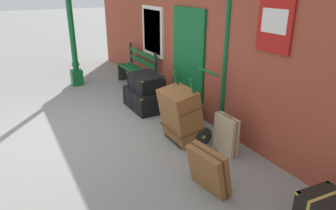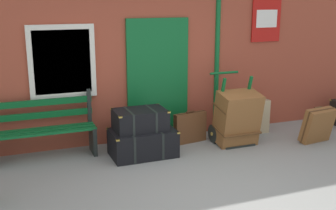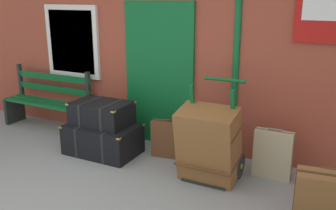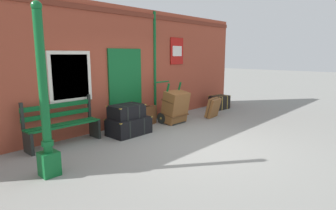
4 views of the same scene
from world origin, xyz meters
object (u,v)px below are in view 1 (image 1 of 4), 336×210
at_px(suitcase_slate, 209,170).
at_px(steamer_trunk_middle, 146,82).
at_px(lamp_post, 73,46).
at_px(porters_trolley, 190,124).
at_px(large_brown_trunk, 181,115).
at_px(platform_bench, 138,70).
at_px(steamer_trunk_base, 145,99).
at_px(suitcase_tan, 181,109).
at_px(suitcase_brown, 226,134).

bearing_deg(suitcase_slate, steamer_trunk_middle, 170.08).
relative_size(lamp_post, porters_trolley, 2.32).
xyz_separation_m(porters_trolley, large_brown_trunk, (-0.00, -0.18, 0.20)).
bearing_deg(steamer_trunk_middle, lamp_post, -158.72).
xyz_separation_m(platform_bench, steamer_trunk_middle, (1.44, -0.42, 0.14)).
bearing_deg(steamer_trunk_base, lamp_post, -159.72).
relative_size(steamer_trunk_base, suitcase_slate, 1.61).
bearing_deg(steamer_trunk_base, large_brown_trunk, -3.42).
distance_m(steamer_trunk_base, porters_trolley, 1.63).
relative_size(steamer_trunk_base, suitcase_tan, 1.67).
distance_m(platform_bench, suitcase_tan, 2.43).
height_order(platform_bench, suitcase_slate, platform_bench).
height_order(steamer_trunk_middle, large_brown_trunk, large_brown_trunk).
height_order(platform_bench, steamer_trunk_middle, platform_bench).
relative_size(suitcase_tan, suitcase_slate, 0.97).
distance_m(suitcase_tan, suitcase_slate, 2.18).
bearing_deg(large_brown_trunk, lamp_post, -168.91).
bearing_deg(steamer_trunk_base, suitcase_tan, 17.99).
relative_size(steamer_trunk_middle, suitcase_tan, 1.33).
relative_size(porters_trolley, suitcase_slate, 1.87).
relative_size(platform_bench, suitcase_tan, 2.63).
bearing_deg(porters_trolley, suitcase_brown, 20.36).
bearing_deg(steamer_trunk_base, suitcase_slate, -9.30).
distance_m(steamer_trunk_middle, large_brown_trunk, 1.67).
distance_m(lamp_post, steamer_trunk_base, 2.69).
relative_size(lamp_post, large_brown_trunk, 2.89).
bearing_deg(lamp_post, suitcase_brown, 14.52).
distance_m(porters_trolley, suitcase_slate, 1.47).
relative_size(steamer_trunk_base, suitcase_brown, 1.56).
distance_m(platform_bench, large_brown_trunk, 3.15).
relative_size(lamp_post, suitcase_brown, 4.19).
distance_m(steamer_trunk_base, large_brown_trunk, 1.66).
xyz_separation_m(platform_bench, large_brown_trunk, (3.10, -0.56, 0.03)).
bearing_deg(porters_trolley, platform_bench, 173.04).
bearing_deg(platform_bench, steamer_trunk_base, -17.39).
height_order(large_brown_trunk, suitcase_tan, large_brown_trunk).
height_order(porters_trolley, suitcase_brown, porters_trolley).
distance_m(lamp_post, suitcase_tan, 3.64).
xyz_separation_m(steamer_trunk_base, porters_trolley, (1.63, 0.08, 0.06)).
height_order(lamp_post, suitcase_tan, lamp_post).
distance_m(steamer_trunk_base, steamer_trunk_middle, 0.37).
relative_size(steamer_trunk_base, steamer_trunk_middle, 1.25).
xyz_separation_m(steamer_trunk_base, steamer_trunk_middle, (-0.03, 0.04, 0.37)).
bearing_deg(porters_trolley, suitcase_tan, 161.54).
bearing_deg(steamer_trunk_middle, platform_bench, 163.68).
relative_size(porters_trolley, suitcase_tan, 1.94).
xyz_separation_m(steamer_trunk_middle, porters_trolley, (1.66, 0.04, -0.31)).
xyz_separation_m(platform_bench, porters_trolley, (3.10, -0.38, -0.18)).
bearing_deg(porters_trolley, steamer_trunk_base, -177.13).
bearing_deg(suitcase_tan, platform_bench, 176.42).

